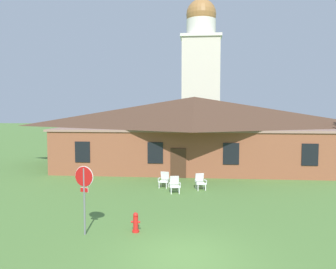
{
  "coord_description": "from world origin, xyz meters",
  "views": [
    {
      "loc": [
        0.48,
        -11.01,
        4.86
      ],
      "look_at": [
        -1.29,
        8.1,
        3.42
      ],
      "focal_mm": 36.98,
      "sensor_mm": 36.0,
      "label": 1
    }
  ],
  "objects_px": {
    "stop_sign": "(84,186)",
    "lawn_chair_near_door": "(175,184)",
    "fire_hydrant": "(136,223)",
    "lawn_chair_by_porch": "(164,179)",
    "lawn_chair_left_end": "(200,181)"
  },
  "relations": [
    {
      "from": "lawn_chair_near_door",
      "to": "fire_hydrant",
      "type": "distance_m",
      "value": 6.62
    },
    {
      "from": "stop_sign",
      "to": "lawn_chair_near_door",
      "type": "distance_m",
      "value": 7.72
    },
    {
      "from": "fire_hydrant",
      "to": "lawn_chair_left_end",
      "type": "bearing_deg",
      "value": 71.3
    },
    {
      "from": "fire_hydrant",
      "to": "stop_sign",
      "type": "bearing_deg",
      "value": -166.64
    },
    {
      "from": "lawn_chair_by_porch",
      "to": "lawn_chair_near_door",
      "type": "xyz_separation_m",
      "value": [
        0.75,
        -1.31,
        0.0
      ]
    },
    {
      "from": "lawn_chair_by_porch",
      "to": "lawn_chair_left_end",
      "type": "bearing_deg",
      "value": -9.11
    },
    {
      "from": "lawn_chair_by_porch",
      "to": "lawn_chair_near_door",
      "type": "relative_size",
      "value": 1.0
    },
    {
      "from": "lawn_chair_near_door",
      "to": "fire_hydrant",
      "type": "relative_size",
      "value": 1.21
    },
    {
      "from": "stop_sign",
      "to": "lawn_chair_by_porch",
      "type": "height_order",
      "value": "stop_sign"
    },
    {
      "from": "lawn_chair_near_door",
      "to": "fire_hydrant",
      "type": "height_order",
      "value": "lawn_chair_near_door"
    },
    {
      "from": "stop_sign",
      "to": "lawn_chair_near_door",
      "type": "xyz_separation_m",
      "value": [
        2.97,
        6.99,
        -1.4
      ]
    },
    {
      "from": "stop_sign",
      "to": "fire_hydrant",
      "type": "height_order",
      "value": "stop_sign"
    },
    {
      "from": "lawn_chair_by_porch",
      "to": "lawn_chair_left_end",
      "type": "relative_size",
      "value": 1.0
    },
    {
      "from": "lawn_chair_near_door",
      "to": "fire_hydrant",
      "type": "xyz_separation_m",
      "value": [
        -1.07,
        -6.54,
        -0.12
      ]
    },
    {
      "from": "stop_sign",
      "to": "lawn_chair_near_door",
      "type": "height_order",
      "value": "stop_sign"
    }
  ]
}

